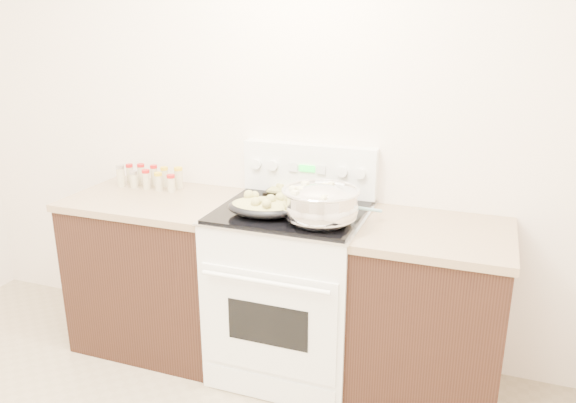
% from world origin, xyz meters
% --- Properties ---
extents(counter_left, '(0.93, 0.67, 0.92)m').
position_xyz_m(counter_left, '(-0.48, 1.43, 0.46)').
color(counter_left, black).
rests_on(counter_left, ground).
extents(counter_right, '(0.73, 0.67, 0.92)m').
position_xyz_m(counter_right, '(1.08, 1.43, 0.46)').
color(counter_right, black).
rests_on(counter_right, ground).
extents(kitchen_range, '(0.78, 0.73, 1.22)m').
position_xyz_m(kitchen_range, '(0.35, 1.42, 0.49)').
color(kitchen_range, white).
rests_on(kitchen_range, ground).
extents(mixing_bowl, '(0.47, 0.47, 0.22)m').
position_xyz_m(mixing_bowl, '(0.55, 1.28, 1.03)').
color(mixing_bowl, silver).
rests_on(mixing_bowl, kitchen_range).
extents(roasting_pan, '(0.39, 0.29, 0.11)m').
position_xyz_m(roasting_pan, '(0.25, 1.28, 0.99)').
color(roasting_pan, black).
rests_on(roasting_pan, kitchen_range).
extents(baking_sheet, '(0.36, 0.25, 0.06)m').
position_xyz_m(baking_sheet, '(0.30, 1.70, 0.96)').
color(baking_sheet, black).
rests_on(baking_sheet, kitchen_range).
extents(wooden_spoon, '(0.04, 0.28, 0.04)m').
position_xyz_m(wooden_spoon, '(0.43, 1.29, 0.95)').
color(wooden_spoon, '#A98C4D').
rests_on(wooden_spoon, kitchen_range).
extents(blue_ladle, '(0.25, 0.18, 0.10)m').
position_xyz_m(blue_ladle, '(0.61, 1.34, 0.98)').
color(blue_ladle, '#7BAAB7').
rests_on(blue_ladle, kitchen_range).
extents(spice_jars, '(0.39, 0.14, 0.13)m').
position_xyz_m(spice_jars, '(-0.60, 1.58, 0.98)').
color(spice_jars, '#BFB28C').
rests_on(spice_jars, counter_left).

